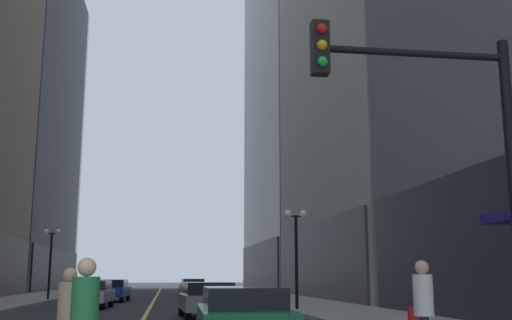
{
  "coord_description": "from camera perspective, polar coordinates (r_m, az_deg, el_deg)",
  "views": [
    {
      "loc": [
        0.85,
        -5.6,
        1.56
      ],
      "look_at": [
        5.04,
        23.69,
        7.22
      ],
      "focal_mm": 42.51,
      "sensor_mm": 36.0,
      "label": 1
    }
  ],
  "objects": [
    {
      "name": "ground_plane",
      "position": [
        40.64,
        -9.57,
        -12.88
      ],
      "size": [
        200.0,
        200.0,
        0.0
      ],
      "primitive_type": "plane",
      "color": "#2D2D30"
    },
    {
      "name": "car_blue",
      "position": [
        39.08,
        -13.38,
        -11.77
      ],
      "size": [
        2.05,
        4.7,
        1.32
      ],
      "color": "navy",
      "rests_on": "ground"
    },
    {
      "name": "street_lamp_right_mid",
      "position": [
        26.97,
        3.79,
        -7.2
      ],
      "size": [
        1.06,
        0.36,
        4.43
      ],
      "color": "black",
      "rests_on": "ground"
    },
    {
      "name": "car_grey",
      "position": [
        23.32,
        -4.61,
        -12.86
      ],
      "size": [
        2.12,
        4.3,
        1.32
      ],
      "color": "slate",
      "rests_on": "ground"
    },
    {
      "name": "car_red",
      "position": [
        47.51,
        -6.04,
        -11.78
      ],
      "size": [
        2.01,
        4.6,
        1.32
      ],
      "color": "#B21919",
      "rests_on": "ground"
    },
    {
      "name": "traffic_light_near_right",
      "position": [
        10.37,
        17.81,
        1.83
      ],
      "size": [
        3.43,
        0.35,
        5.65
      ],
      "color": "black",
      "rests_on": "ground"
    },
    {
      "name": "pedestrian_in_green_parka",
      "position": [
        8.01,
        -15.86,
        -14.13
      ],
      "size": [
        0.45,
        0.45,
        1.79
      ],
      "color": "black",
      "rests_on": "ground"
    },
    {
      "name": "sidewalk_left",
      "position": [
        41.64,
        -21.25,
        -12.15
      ],
      "size": [
        4.5,
        78.0,
        0.15
      ],
      "primitive_type": "cube",
      "color": "#9E9991",
      "rests_on": "ground"
    },
    {
      "name": "car_green",
      "position": [
        13.66,
        -1.33,
        -14.36
      ],
      "size": [
        1.94,
        4.68,
        1.32
      ],
      "color": "#196038",
      "rests_on": "ground"
    },
    {
      "name": "pedestrian_in_tan_trench",
      "position": [
        10.34,
        -17.26,
        -13.57
      ],
      "size": [
        0.44,
        0.44,
        1.69
      ],
      "color": "black",
      "rests_on": "ground"
    },
    {
      "name": "sidewalk_right",
      "position": [
        41.3,
        2.25,
        -12.88
      ],
      "size": [
        4.5,
        78.0,
        0.15
      ],
      "primitive_type": "cube",
      "color": "#9E9991",
      "rests_on": "ground"
    },
    {
      "name": "lane_centre_stripe",
      "position": [
        40.64,
        -9.57,
        -12.87
      ],
      "size": [
        0.16,
        70.0,
        0.01
      ],
      "primitive_type": "cube",
      "color": "#E5D64C",
      "rests_on": "ground"
    },
    {
      "name": "building_right_far",
      "position": [
        72.74,
        4.91,
        11.27
      ],
      "size": [
        11.97,
        26.0,
        57.92
      ],
      "color": "gray",
      "rests_on": "ground"
    },
    {
      "name": "street_lamp_left_far",
      "position": [
        40.1,
        -18.72,
        -7.83
      ],
      "size": [
        1.06,
        0.36,
        4.43
      ],
      "color": "black",
      "rests_on": "ground"
    },
    {
      "name": "building_left_far",
      "position": [
        69.52,
        -21.54,
        3.41
      ],
      "size": [
        10.23,
        26.0,
        35.66
      ],
      "color": "#4C515B",
      "rests_on": "ground"
    },
    {
      "name": "pedestrian_in_white_shirt",
      "position": [
        11.01,
        15.5,
        -13.0
      ],
      "size": [
        0.46,
        0.46,
        1.82
      ],
      "color": "black",
      "rests_on": "ground"
    },
    {
      "name": "car_silver",
      "position": [
        31.2,
        -15.17,
        -12.01
      ],
      "size": [
        1.9,
        4.13,
        1.32
      ],
      "color": "#B7B7BC",
      "rests_on": "ground"
    }
  ]
}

